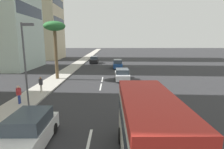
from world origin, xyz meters
TOP-DOWN VIEW (x-y plane):
  - ground_plane at (31.50, 0.00)m, footprint 198.00×198.00m
  - sidewalk_right at (31.50, 6.47)m, footprint 162.00×2.75m
  - lane_stripe_near at (4.71, 0.00)m, footprint 3.20×0.16m
  - lane_stripe_mid at (16.65, 0.00)m, footprint 3.20×0.16m
  - lane_stripe_far at (20.78, 0.00)m, footprint 3.20×0.16m
  - car_lead at (20.44, -2.76)m, footprint 4.39×1.92m
  - minibus_second at (3.08, -2.77)m, footprint 6.11×2.34m
  - car_third at (39.18, 2.81)m, footprint 4.43×1.86m
  - car_fourth at (4.60, 2.99)m, footprint 4.26×1.93m
  - car_fifth at (31.37, -2.55)m, footprint 4.77×1.79m
  - pedestrian_near_lamp at (14.00, 5.99)m, footprint 0.30×0.35m
  - pedestrian_mid_block at (10.58, 6.51)m, footprint 0.39×0.35m
  - palm_tree at (20.76, 6.32)m, footprint 2.86×2.86m
  - street_lamp at (10.01, 5.39)m, footprint 0.24×0.97m

SIDE VIEW (x-z plane):
  - ground_plane at x=31.50m, z-range 0.00..0.00m
  - lane_stripe_near at x=4.71m, z-range 0.00..0.01m
  - lane_stripe_mid at x=16.65m, z-range 0.00..0.01m
  - lane_stripe_far at x=20.78m, z-range 0.00..0.01m
  - sidewalk_right at x=31.50m, z-range 0.00..0.15m
  - car_lead at x=20.44m, z-range -0.04..1.53m
  - car_third at x=39.18m, z-range -0.05..1.60m
  - car_fifth at x=31.37m, z-range -0.05..1.66m
  - car_fourth at x=4.60m, z-range -0.05..1.67m
  - pedestrian_mid_block at x=10.58m, z-range 0.22..1.78m
  - pedestrian_near_lamp at x=14.00m, z-range 0.22..1.82m
  - minibus_second at x=3.08m, z-range 0.15..3.29m
  - street_lamp at x=10.01m, z-range 0.94..7.51m
  - palm_tree at x=20.76m, z-range 3.00..10.79m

